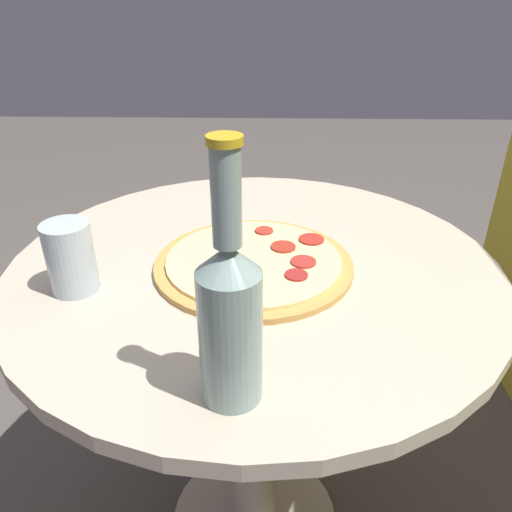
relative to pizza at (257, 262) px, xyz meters
The scene contains 4 objects.
table 0.18m from the pizza, 167.88° to the right, with size 0.81×0.81×0.71m.
pizza is the anchor object (origin of this frame).
beer_bottle 0.31m from the pizza, ahead, with size 0.07×0.07×0.30m.
drinking_glass 0.29m from the pizza, 74.74° to the right, with size 0.07×0.07×0.11m.
Camera 1 is at (0.73, 0.02, 1.12)m, focal length 35.00 mm.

